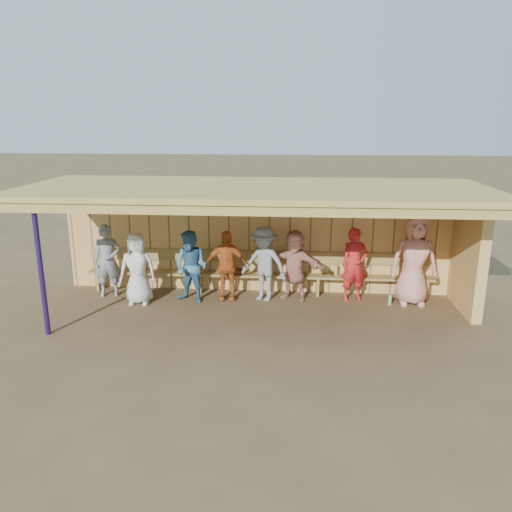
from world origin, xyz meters
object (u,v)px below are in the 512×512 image
Objects in this scene: player_h at (414,260)px; bench at (259,270)px; player_b at (137,269)px; player_d at (226,265)px; player_f at (294,265)px; player_e at (264,264)px; player_a at (108,261)px; player_g at (355,265)px; player_c at (191,267)px.

bench is (-3.22, 0.43, -0.42)m from player_h.
player_b is 0.20× the size of bench.
player_d reaches higher than player_f.
player_h is at bearing 24.35° from player_e.
player_h is (6.44, 0.02, 0.16)m from player_a.
player_g is (1.89, 0.14, -0.02)m from player_e.
player_c is 1.53m from bench.
player_e is (1.50, 0.24, 0.03)m from player_c.
player_g is at bearing 28.33° from player_e.
player_c is 0.73m from player_d.
player_b is 1.83m from player_d.
player_f is at bearing 35.25° from player_e.
player_h reaches higher than player_d.
player_a reaches higher than player_f.
player_h is at bearing -14.09° from player_a.
player_b is at bearing -160.77° from bench.
player_g is 0.82× the size of player_h.
bench is at bearing 131.95° from player_e.
bench is at bearing 46.56° from player_c.
player_d is 0.20× the size of bench.
player_b is 1.00× the size of player_d.
player_e reaches higher than bench.
player_a is at bearing 168.18° from player_g.
player_g is (4.48, 0.55, 0.03)m from player_b.
bench is (0.65, 0.47, -0.22)m from player_d.
player_c is at bearing -166.21° from player_d.
player_g is at bearing -12.65° from player_a.
player_e is at bearing 170.76° from player_g.
player_e reaches higher than player_a.
player_b is 2.62m from player_e.
bench is (-0.78, 0.32, -0.22)m from player_f.
player_a reaches higher than player_g.
player_d is 0.80m from player_e.
player_f is (0.64, 0.13, -0.05)m from player_e.
player_d is 3.88m from player_h.
player_b is 0.99× the size of player_c.
player_c is at bearing 4.01° from player_b.
player_c is at bearing -21.25° from player_a.
player_b reaches higher than player_f.
player_e is 1.90m from player_g.
player_d is 2.69m from player_g.
player_a is 5.26m from player_g.
player_c is 4.59m from player_h.
player_g is (5.25, 0.15, -0.01)m from player_a.
player_b is 5.68m from player_h.
player_c is 0.96× the size of player_e.
player_g is at bearing 171.87° from player_h.
player_h reaches higher than player_e.
player_h is (3.08, 0.01, 0.15)m from player_e.
player_b is (0.78, -0.40, -0.04)m from player_a.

